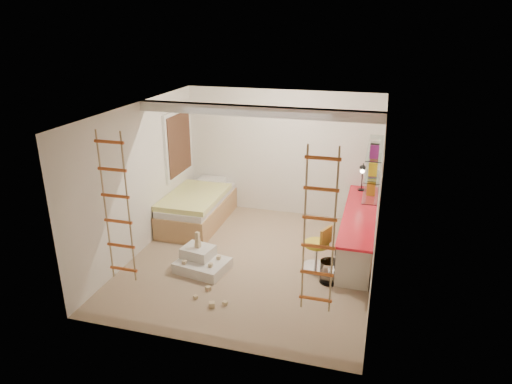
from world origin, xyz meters
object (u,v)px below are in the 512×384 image
(swivel_chair, at_px, (317,253))
(bed, at_px, (198,208))
(desk, at_px, (358,230))
(play_platform, at_px, (201,262))

(swivel_chair, bearing_deg, bed, 155.13)
(desk, distance_m, play_platform, 2.80)
(bed, bearing_deg, play_platform, -66.02)
(bed, xyz_separation_m, play_platform, (0.77, -1.73, -0.19))
(swivel_chair, bearing_deg, desk, 54.95)
(desk, distance_m, swivel_chair, 1.04)
(swivel_chair, relative_size, play_platform, 0.88)
(desk, height_order, play_platform, desk)
(bed, xyz_separation_m, swivel_chair, (2.61, -1.21, -0.04))
(desk, height_order, bed, desk)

